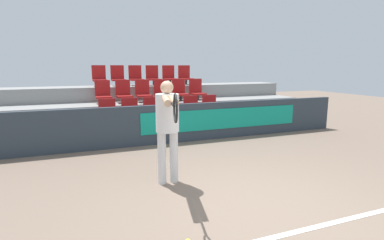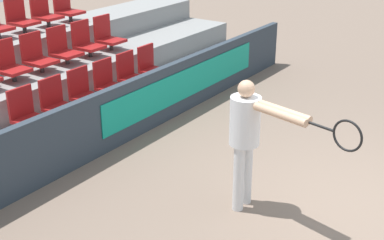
% 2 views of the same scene
% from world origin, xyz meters
% --- Properties ---
extents(ground_plane, '(30.00, 30.00, 0.00)m').
position_xyz_m(ground_plane, '(0.00, 0.00, 0.00)').
color(ground_plane, '#7A6656').
extents(barrier_wall, '(9.53, 0.14, 0.92)m').
position_xyz_m(barrier_wall, '(0.04, 3.73, 0.46)').
color(barrier_wall, '#2D3842').
rests_on(barrier_wall, ground).
extents(bleacher_tier_front, '(9.13, 1.02, 0.41)m').
position_xyz_m(bleacher_tier_front, '(0.00, 4.32, 0.20)').
color(bleacher_tier_front, gray).
rests_on(bleacher_tier_front, ground).
extents(bleacher_tier_middle, '(9.13, 1.02, 0.81)m').
position_xyz_m(bleacher_tier_middle, '(0.00, 5.35, 0.41)').
color(bleacher_tier_middle, gray).
rests_on(bleacher_tier_middle, ground).
extents(bleacher_tier_back, '(9.13, 1.02, 1.22)m').
position_xyz_m(bleacher_tier_back, '(0.00, 6.37, 0.61)').
color(bleacher_tier_back, gray).
rests_on(bleacher_tier_back, ground).
extents(stadium_chair_0, '(0.40, 0.46, 0.62)m').
position_xyz_m(stadium_chair_0, '(-1.37, 4.46, 0.67)').
color(stadium_chair_0, '#333333').
rests_on(stadium_chair_0, bleacher_tier_front).
extents(stadium_chair_1, '(0.40, 0.46, 0.62)m').
position_xyz_m(stadium_chair_1, '(-0.82, 4.46, 0.67)').
color(stadium_chair_1, '#333333').
rests_on(stadium_chair_1, bleacher_tier_front).
extents(stadium_chair_2, '(0.40, 0.46, 0.62)m').
position_xyz_m(stadium_chair_2, '(-0.27, 4.46, 0.67)').
color(stadium_chair_2, '#333333').
rests_on(stadium_chair_2, bleacher_tier_front).
extents(stadium_chair_3, '(0.40, 0.46, 0.62)m').
position_xyz_m(stadium_chair_3, '(0.27, 4.46, 0.67)').
color(stadium_chair_3, '#333333').
rests_on(stadium_chair_3, bleacher_tier_front).
extents(stadium_chair_4, '(0.40, 0.46, 0.62)m').
position_xyz_m(stadium_chair_4, '(0.82, 4.46, 0.67)').
color(stadium_chair_4, '#333333').
rests_on(stadium_chair_4, bleacher_tier_front).
extents(stadium_chair_5, '(0.40, 0.46, 0.62)m').
position_xyz_m(stadium_chair_5, '(1.37, 4.46, 0.67)').
color(stadium_chair_5, '#333333').
rests_on(stadium_chair_5, bleacher_tier_front).
extents(stadium_chair_7, '(0.40, 0.46, 0.62)m').
position_xyz_m(stadium_chair_7, '(-0.82, 5.48, 1.08)').
color(stadium_chair_7, '#333333').
rests_on(stadium_chair_7, bleacher_tier_middle).
extents(stadium_chair_8, '(0.40, 0.46, 0.62)m').
position_xyz_m(stadium_chair_8, '(-0.27, 5.48, 1.08)').
color(stadium_chair_8, '#333333').
rests_on(stadium_chair_8, bleacher_tier_middle).
extents(stadium_chair_9, '(0.40, 0.46, 0.62)m').
position_xyz_m(stadium_chair_9, '(0.27, 5.48, 1.08)').
color(stadium_chair_9, '#333333').
rests_on(stadium_chair_9, bleacher_tier_middle).
extents(stadium_chair_10, '(0.40, 0.46, 0.62)m').
position_xyz_m(stadium_chair_10, '(0.82, 5.48, 1.08)').
color(stadium_chair_10, '#333333').
rests_on(stadium_chair_10, bleacher_tier_middle).
extents(stadium_chair_11, '(0.40, 0.46, 0.62)m').
position_xyz_m(stadium_chair_11, '(1.37, 5.48, 1.08)').
color(stadium_chair_11, '#333333').
rests_on(stadium_chair_11, bleacher_tier_middle).
extents(stadium_chair_15, '(0.40, 0.46, 0.62)m').
position_xyz_m(stadium_chair_15, '(0.27, 6.50, 1.49)').
color(stadium_chair_15, '#333333').
rests_on(stadium_chair_15, bleacher_tier_back).
extents(stadium_chair_16, '(0.40, 0.46, 0.62)m').
position_xyz_m(stadium_chair_16, '(0.82, 6.50, 1.49)').
color(stadium_chair_16, '#333333').
rests_on(stadium_chair_16, bleacher_tier_back).
extents(stadium_chair_17, '(0.40, 0.46, 0.62)m').
position_xyz_m(stadium_chair_17, '(1.37, 6.50, 1.49)').
color(stadium_chair_17, '#333333').
rests_on(stadium_chair_17, bleacher_tier_back).
extents(tennis_player, '(0.51, 1.59, 1.59)m').
position_xyz_m(tennis_player, '(-0.82, 1.28, 1.00)').
color(tennis_player, silver).
rests_on(tennis_player, ground).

